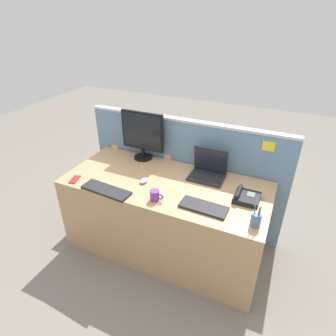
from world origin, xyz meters
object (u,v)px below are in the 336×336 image
object	(u,v)px
keyboard_spare	(106,190)
coffee_mug	(155,195)
laptop	(208,170)
computer_mouse_right_hand	(144,181)
keyboard_main	(204,207)
pen_cup	(256,219)
desk_phone	(246,197)
cell_phone_red_case	(75,179)
desktop_monitor	(142,134)

from	to	relation	value
keyboard_spare	coffee_mug	distance (m)	0.44
laptop	coffee_mug	world-z (taller)	laptop
laptop	computer_mouse_right_hand	xyz separation A→B (m)	(-0.49, -0.33, -0.05)
keyboard_main	laptop	bearing A→B (deg)	105.71
laptop	pen_cup	size ratio (longest dim) A/B	1.74
desk_phone	coffee_mug	bearing A→B (deg)	-155.51
pen_cup	cell_phone_red_case	world-z (taller)	pen_cup
desktop_monitor	pen_cup	bearing A→B (deg)	-25.56
desktop_monitor	desk_phone	bearing A→B (deg)	-15.46
computer_mouse_right_hand	coffee_mug	distance (m)	0.29
desk_phone	desktop_monitor	bearing A→B (deg)	164.54
computer_mouse_right_hand	cell_phone_red_case	world-z (taller)	computer_mouse_right_hand
desktop_monitor	pen_cup	distance (m)	1.37
laptop	desk_phone	world-z (taller)	laptop
laptop	pen_cup	world-z (taller)	laptop
keyboard_spare	pen_cup	world-z (taller)	pen_cup
desk_phone	coffee_mug	size ratio (longest dim) A/B	1.75
keyboard_spare	pen_cup	xyz separation A→B (m)	(1.22, 0.08, 0.04)
desk_phone	keyboard_main	xyz separation A→B (m)	(-0.27, -0.25, -0.02)
laptop	desk_phone	xyz separation A→B (m)	(0.39, -0.23, -0.04)
keyboard_main	cell_phone_red_case	xyz separation A→B (m)	(-1.19, -0.09, -0.01)
laptop	cell_phone_red_case	bearing A→B (deg)	-152.49
desk_phone	keyboard_main	distance (m)	0.37
laptop	keyboard_spare	distance (m)	0.92
desktop_monitor	keyboard_spare	xyz separation A→B (m)	(0.01, -0.67, -0.26)
desktop_monitor	computer_mouse_right_hand	world-z (taller)	desktop_monitor
keyboard_spare	coffee_mug	xyz separation A→B (m)	(0.43, 0.06, 0.03)
laptop	keyboard_main	world-z (taller)	laptop
pen_cup	coffee_mug	size ratio (longest dim) A/B	1.57
desktop_monitor	coffee_mug	xyz separation A→B (m)	(0.44, -0.61, -0.22)
cell_phone_red_case	computer_mouse_right_hand	bearing A→B (deg)	5.97
laptop	keyboard_main	size ratio (longest dim) A/B	0.84
desktop_monitor	laptop	size ratio (longest dim) A/B	1.56
keyboard_spare	computer_mouse_right_hand	xyz separation A→B (m)	(0.22, 0.26, 0.01)
pen_cup	cell_phone_red_case	xyz separation A→B (m)	(-1.58, -0.05, -0.05)
desktop_monitor	laptop	bearing A→B (deg)	-6.32
keyboard_main	computer_mouse_right_hand	distance (m)	0.62
desktop_monitor	coffee_mug	distance (m)	0.78
desk_phone	pen_cup	xyz separation A→B (m)	(0.12, -0.28, 0.03)
desktop_monitor	laptop	world-z (taller)	desktop_monitor
desk_phone	cell_phone_red_case	xyz separation A→B (m)	(-1.46, -0.33, -0.02)
desk_phone	cell_phone_red_case	bearing A→B (deg)	-167.19
keyboard_spare	cell_phone_red_case	size ratio (longest dim) A/B	3.36
keyboard_spare	computer_mouse_right_hand	world-z (taller)	computer_mouse_right_hand
desktop_monitor	keyboard_main	world-z (taller)	desktop_monitor
pen_cup	cell_phone_red_case	size ratio (longest dim) A/B	1.37
pen_cup	coffee_mug	xyz separation A→B (m)	(-0.79, -0.02, -0.01)
laptop	coffee_mug	size ratio (longest dim) A/B	2.73
computer_mouse_right_hand	pen_cup	xyz separation A→B (m)	(1.00, -0.17, 0.04)
desktop_monitor	computer_mouse_right_hand	distance (m)	0.53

